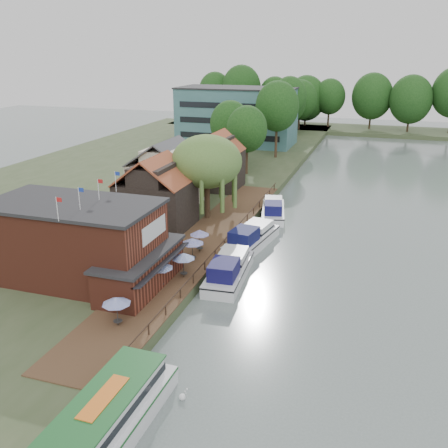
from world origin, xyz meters
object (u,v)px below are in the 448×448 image
(pub, at_px, (94,243))
(cruiser_1, at_px, (252,235))
(cruiser_2, at_px, (273,208))
(swan, at_px, (182,396))
(umbrella_2, at_px, (184,265))
(willow, at_px, (207,177))
(umbrella_1, at_px, (160,275))
(umbrella_3, at_px, (192,249))
(cottage_a, at_px, (156,192))
(hotel_block, at_px, (237,116))
(umbrella_0, at_px, (117,311))
(tour_boat, at_px, (99,426))
(cottage_b, at_px, (168,172))
(cruiser_0, at_px, (229,266))
(umbrella_4, at_px, (200,241))
(cottage_c, at_px, (217,160))

(pub, height_order, cruiser_1, pub)
(cruiser_2, distance_m, swan, 37.83)
(cruiser_2, bearing_deg, umbrella_2, -110.28)
(pub, distance_m, willow, 20.36)
(umbrella_1, relative_size, umbrella_3, 1.01)
(cottage_a, bearing_deg, umbrella_1, -63.77)
(hotel_block, distance_m, umbrella_0, 78.92)
(cruiser_2, relative_size, tour_boat, 0.75)
(cruiser_1, distance_m, swan, 26.79)
(hotel_block, bearing_deg, umbrella_0, -79.85)
(umbrella_3, bearing_deg, cottage_b, 120.50)
(cruiser_2, bearing_deg, umbrella_1, -112.04)
(cruiser_0, xyz_separation_m, swan, (2.49, -17.66, -1.11))
(umbrella_2, xyz_separation_m, cruiser_0, (3.42, 3.01, -0.96))
(umbrella_4, relative_size, cruiser_2, 0.24)
(cottage_a, xyz_separation_m, cruiser_1, (11.61, -0.05, -3.92))
(umbrella_3, bearing_deg, cottage_c, 103.91)
(cottage_c, height_order, umbrella_4, cottage_c)
(cruiser_0, bearing_deg, willow, 113.26)
(pub, height_order, umbrella_0, pub)
(willow, height_order, umbrella_3, willow)
(cruiser_0, bearing_deg, umbrella_1, -133.54)
(cottage_c, xyz_separation_m, umbrella_1, (6.20, -33.62, -2.96))
(cottage_b, bearing_deg, umbrella_2, -62.70)
(umbrella_1, xyz_separation_m, swan, (7.08, -12.06, -2.07))
(cottage_b, bearing_deg, cottage_a, -73.30)
(cruiser_0, bearing_deg, umbrella_0, -115.65)
(hotel_block, bearing_deg, pub, -83.57)
(cottage_b, xyz_separation_m, cruiser_1, (14.61, -10.05, -3.92))
(cottage_c, bearing_deg, willow, -75.96)
(umbrella_3, distance_m, umbrella_4, 2.47)
(pub, distance_m, umbrella_2, 8.29)
(cottage_b, relative_size, swan, 21.82)
(cruiser_0, height_order, cruiser_2, cruiser_0)
(umbrella_2, bearing_deg, cottage_c, 103.36)
(umbrella_1, bearing_deg, willow, 97.85)
(cottage_a, bearing_deg, cottage_c, 86.99)
(pub, bearing_deg, cruiser_2, 67.89)
(umbrella_1, relative_size, cruiser_2, 0.24)
(umbrella_0, relative_size, umbrella_3, 1.00)
(cottage_c, distance_m, umbrella_1, 34.31)
(umbrella_2, xyz_separation_m, cruiser_2, (3.21, 23.07, -1.07))
(pub, bearing_deg, swan, -41.31)
(cruiser_0, distance_m, cruiser_1, 8.97)
(tour_boat, bearing_deg, cottage_c, 102.54)
(cottage_a, height_order, cottage_c, same)
(hotel_block, distance_m, cruiser_0, 67.92)
(willow, relative_size, cruiser_1, 0.96)
(pub, distance_m, cottage_b, 25.33)
(cruiser_0, xyz_separation_m, cruiser_1, (-0.18, 8.96, 0.01))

